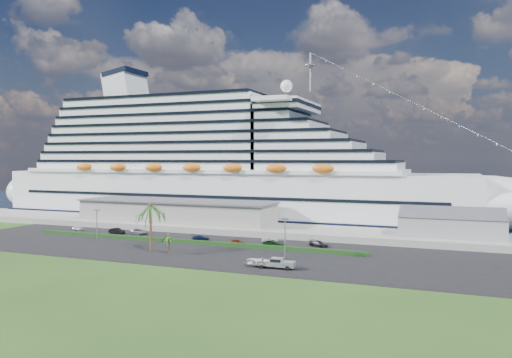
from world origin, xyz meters
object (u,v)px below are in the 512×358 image
at_px(pickup_truck, 280,263).
at_px(boat_trailer, 261,261).
at_px(cruise_ship, 221,170).
at_px(parked_car_3, 201,238).

xyz_separation_m(pickup_truck, boat_trailer, (-3.64, -0.31, 0.14)).
relative_size(cruise_ship, parked_car_3, 44.56).
height_order(parked_car_3, boat_trailer, boat_trailer).
bearing_deg(cruise_ship, parked_car_3, -70.88).
height_order(cruise_ship, boat_trailer, cruise_ship).
relative_size(pickup_truck, boat_trailer, 0.88).
bearing_deg(cruise_ship, boat_trailer, -58.79).
distance_m(parked_car_3, boat_trailer, 34.80).
bearing_deg(boat_trailer, pickup_truck, 4.85).
xyz_separation_m(cruise_ship, pickup_truck, (43.81, -65.99, -15.49)).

